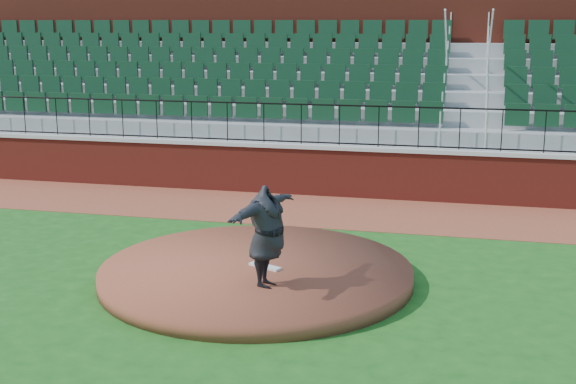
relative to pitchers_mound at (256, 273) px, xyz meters
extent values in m
plane|color=#174D16|center=(0.27, -0.31, -0.12)|extent=(90.00, 90.00, 0.00)
cube|color=brown|center=(0.27, 5.09, -0.12)|extent=(34.00, 3.20, 0.01)
cube|color=maroon|center=(0.27, 6.69, 0.47)|extent=(34.00, 0.35, 1.20)
cube|color=#B7B7B7|center=(0.27, 6.69, 1.12)|extent=(34.00, 0.45, 0.10)
cube|color=maroon|center=(0.27, 12.21, 2.62)|extent=(34.00, 0.50, 5.50)
cylinder|color=brown|center=(0.00, 0.00, 0.00)|extent=(5.33, 5.33, 0.25)
cube|color=silver|center=(0.17, -0.04, 0.15)|extent=(0.61, 0.39, 0.04)
imported|color=black|center=(0.44, -0.93, 0.94)|extent=(0.95, 2.07, 1.63)
camera|label=1|loc=(3.41, -11.89, 4.20)|focal=47.37mm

